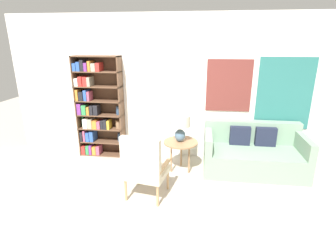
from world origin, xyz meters
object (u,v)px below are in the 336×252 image
Objects in this scene: bookshelf at (95,108)px; armchair at (144,165)px; table_lamp at (180,124)px; couch at (253,153)px; side_table at (181,144)px.

bookshelf reaches higher than armchair.
table_lamp is (0.43, 0.98, 0.31)m from armchair.
bookshelf is 1.77m from table_lamp.
bookshelf is at bearing 174.40° from couch.
couch is at bearing 8.43° from table_lamp.
armchair is at bearing -113.57° from table_lamp.
couch is 1.41m from table_lamp.
couch is (2.99, -0.29, -0.65)m from bookshelf.
bookshelf is at bearing 163.79° from side_table.
armchair is at bearing -49.01° from bookshelf.
couch is (1.72, 1.17, -0.24)m from armchair.
table_lamp is (1.70, -0.48, -0.10)m from bookshelf.
bookshelf is 3.08m from couch.
couch is 1.30m from side_table.
table_lamp is at bearing 136.29° from side_table.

